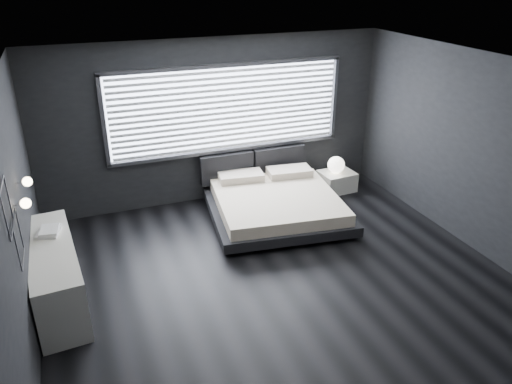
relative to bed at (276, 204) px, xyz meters
name	(u,v)px	position (x,y,z in m)	size (l,w,h in m)	color
room	(281,182)	(-0.64, -1.59, 1.14)	(6.04, 6.00, 2.80)	black
window	(228,109)	(-0.44, 1.11, 1.35)	(4.14, 0.09, 1.52)	white
headboard	(253,164)	(-0.01, 1.05, 0.31)	(1.96, 0.16, 0.52)	black
sconce_near	(25,203)	(-3.53, -1.54, 1.34)	(0.18, 0.11, 0.11)	silver
sconce_far	(27,182)	(-3.53, -0.94, 1.34)	(0.18, 0.11, 0.11)	silver
wall_art_upper	(7,207)	(-3.62, -2.14, 1.59)	(0.01, 0.48, 0.48)	#47474C
wall_art_lower	(18,239)	(-3.62, -1.89, 1.12)	(0.01, 0.48, 0.48)	#47474C
bed	(276,204)	(0.00, 0.00, 0.00)	(2.39, 2.31, 0.56)	black
nightstand	(337,181)	(1.49, 0.62, -0.08)	(0.61, 0.51, 0.35)	silver
orb_lamp	(336,165)	(1.45, 0.61, 0.25)	(0.31, 0.31, 0.31)	white
dresser	(55,274)	(-3.42, -1.06, 0.13)	(0.69, 1.98, 0.78)	silver
book_stack	(49,231)	(-3.42, -0.71, 0.55)	(0.33, 0.39, 0.07)	silver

